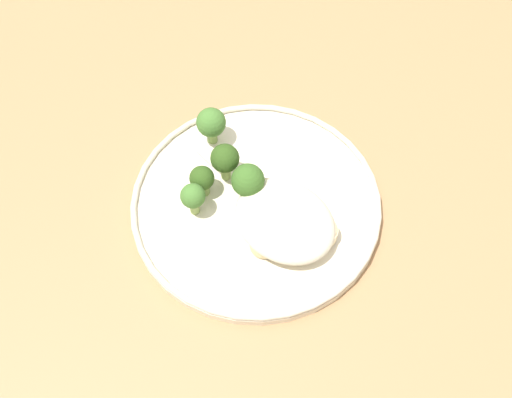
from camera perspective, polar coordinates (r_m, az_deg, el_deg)
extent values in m
plane|color=#47423D|center=(1.45, 0.88, -14.37)|extent=(6.00, 6.00, 0.00)
cube|color=#9E754C|center=(0.79, 1.56, 1.23)|extent=(1.40, 1.00, 0.04)
cylinder|color=beige|center=(0.75, 0.00, -0.60)|extent=(0.29, 0.29, 0.01)
torus|color=beige|center=(0.74, 0.00, -0.26)|extent=(0.29, 0.29, 0.01)
ellipsoid|color=beige|center=(0.71, 2.57, -1.93)|extent=(0.12, 0.10, 0.04)
cylinder|color=#E5C689|center=(0.72, -0.02, -1.98)|extent=(0.02, 0.02, 0.01)
cylinder|color=#958159|center=(0.72, -0.02, -1.71)|extent=(0.02, 0.02, 0.00)
cylinder|color=beige|center=(0.72, 3.12, -1.94)|extent=(0.03, 0.03, 0.01)
cylinder|color=#988766|center=(0.72, 3.15, -1.62)|extent=(0.03, 0.03, 0.00)
cylinder|color=#E5C689|center=(0.71, 3.29, -4.51)|extent=(0.03, 0.03, 0.01)
cylinder|color=#958159|center=(0.70, 3.32, -4.27)|extent=(0.02, 0.02, 0.00)
cylinder|color=beige|center=(0.72, 5.87, -2.97)|extent=(0.03, 0.03, 0.02)
cylinder|color=#988766|center=(0.71, 5.93, -2.64)|extent=(0.03, 0.03, 0.00)
cylinder|color=#E5C689|center=(0.71, 0.77, -3.86)|extent=(0.03, 0.03, 0.01)
cylinder|color=#958159|center=(0.70, 0.78, -3.56)|extent=(0.03, 0.03, 0.00)
cylinder|color=#DBB77A|center=(0.73, -0.33, -0.15)|extent=(0.02, 0.02, 0.02)
cylinder|color=#8E774F|center=(0.73, -0.33, 0.21)|extent=(0.02, 0.02, 0.00)
cylinder|color=#89A356|center=(0.73, -5.48, -0.62)|extent=(0.02, 0.02, 0.02)
sphere|color=#42702D|center=(0.72, -5.62, 0.27)|extent=(0.03, 0.03, 0.03)
cylinder|color=#7A994C|center=(0.79, -3.90, 5.69)|extent=(0.02, 0.02, 0.02)
sphere|color=#42702D|center=(0.77, -4.00, 6.79)|extent=(0.04, 0.04, 0.04)
cylinder|color=#7A994C|center=(0.75, -4.72, 1.02)|extent=(0.02, 0.02, 0.02)
sphere|color=#2D4C19|center=(0.73, -4.82, 1.86)|extent=(0.03, 0.03, 0.03)
cylinder|color=#89A356|center=(0.76, -2.70, 2.53)|extent=(0.01, 0.01, 0.03)
sphere|color=#2D4C19|center=(0.74, -2.77, 3.63)|extent=(0.03, 0.03, 0.03)
cylinder|color=#7A994C|center=(0.74, -0.45, 0.43)|extent=(0.02, 0.02, 0.02)
sphere|color=#386023|center=(0.72, -0.46, 1.47)|extent=(0.04, 0.04, 0.04)
cube|color=silver|center=(0.77, -3.99, 3.25)|extent=(0.05, 0.01, 0.00)
cube|color=silver|center=(0.76, 0.75, 2.17)|extent=(0.04, 0.03, 0.00)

